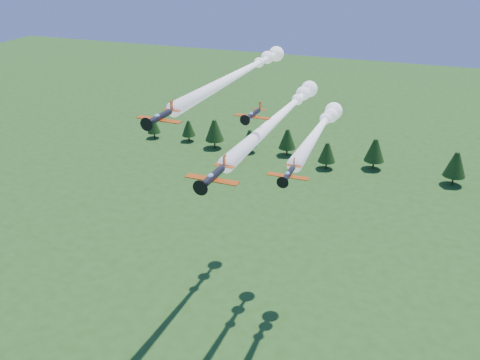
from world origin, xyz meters
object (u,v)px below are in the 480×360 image
(plane_lead, at_px, (282,114))
(plane_slot, at_px, (253,115))
(plane_left, at_px, (242,72))
(plane_right, at_px, (320,128))

(plane_lead, distance_m, plane_slot, 14.22)
(plane_left, bearing_deg, plane_right, -20.67)
(plane_left, height_order, plane_right, plane_left)
(plane_lead, height_order, plane_right, plane_lead)
(plane_lead, height_order, plane_left, plane_left)
(plane_left, distance_m, plane_slot, 25.87)
(plane_right, height_order, plane_slot, plane_slot)
(plane_right, relative_size, plane_slot, 5.88)
(plane_right, bearing_deg, plane_slot, -119.32)
(plane_lead, xyz_separation_m, plane_slot, (-1.21, -13.66, 3.77))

